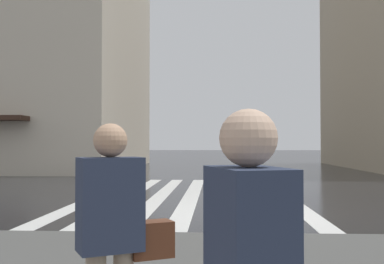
{
  "coord_description": "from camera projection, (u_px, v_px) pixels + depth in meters",
  "views": [
    {
      "loc": [
        -11.12,
        0.99,
        1.7
      ],
      "look_at": [
        2.86,
        1.71,
        2.05
      ],
      "focal_mm": 43.41,
      "sensor_mm": 36.0,
      "label": 1
    }
  ],
  "objects": [
    {
      "name": "ground_plane",
      "position": [
        258.0,
        215.0,
        11.01
      ],
      "size": [
        220.0,
        220.0,
        0.0
      ],
      "primitive_type": "plane",
      "color": "black"
    },
    {
      "name": "zebra_crossing",
      "position": [
        191.0,
        196.0,
        15.09
      ],
      "size": [
        13.0,
        6.5,
        0.01
      ],
      "color": "silver",
      "rests_on": "ground_plane"
    },
    {
      "name": "pedestrian_by_billboard",
      "position": [
        114.0,
        232.0,
        2.99
      ],
      "size": [
        0.47,
        0.64,
        1.68
      ],
      "color": "#2D3851",
      "rests_on": "sidewalk_pavement"
    }
  ]
}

